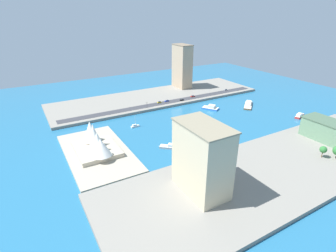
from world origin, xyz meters
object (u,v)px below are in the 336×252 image
suv_black (182,100)px  pickup_red (193,96)px  ferry_yellow_fast (207,133)px  apartment_midrise_tan (182,66)px  barge_flat_brown (248,105)px  terminal_long_green (331,132)px  opera_landmark (96,142)px  traffic_light_waterfront (147,104)px  taxi_yellow_cab (159,102)px  hatchback_blue (167,101)px  water_taxi_orange (208,119)px  sedan_silver (226,90)px  office_block_beige (202,159)px  tugboat_red (299,115)px  yacht_sleek_gray (170,147)px  catamaran_blue (211,108)px  sailboat_small_white (135,126)px

suv_black → pickup_red: bearing=-74.5°
ferry_yellow_fast → apartment_midrise_tan: 143.24m
barge_flat_brown → suv_black: bearing=51.8°
terminal_long_green → opera_landmark: bearing=65.1°
apartment_midrise_tan → traffic_light_waterfront: 92.25m
taxi_yellow_cab → hatchback_blue: size_ratio=0.84×
ferry_yellow_fast → opera_landmark: opera_landmark is taller
water_taxi_orange → apartment_midrise_tan: apartment_midrise_tan is taller
apartment_midrise_tan → sedan_silver: size_ratio=11.90×
apartment_midrise_tan → suv_black: (-47.62, 30.29, -25.55)m
office_block_beige → traffic_light_waterfront: bearing=-13.5°
terminal_long_green → tugboat_red: bearing=-33.3°
sedan_silver → yacht_sleek_gray: bearing=124.2°
catamaran_blue → traffic_light_waterfront: (28.68, 58.73, 5.31)m
sedan_silver → taxi_yellow_cab: size_ratio=1.03×
opera_landmark → office_block_beige: bearing=-153.0°
apartment_midrise_tan → pickup_red: (-42.63, 12.31, -25.54)m
barge_flat_brown → sailboat_small_white: 126.77m
barge_flat_brown → sailboat_small_white: size_ratio=2.22×
terminal_long_green → hatchback_blue: 155.11m
apartment_midrise_tan → sedan_silver: (-41.13, -38.06, -25.58)m
office_block_beige → sedan_silver: (143.51, -144.16, -18.68)m
hatchback_blue → opera_landmark: bearing=125.9°
traffic_light_waterfront → yacht_sleek_gray: bearing=165.9°
yacht_sleek_gray → traffic_light_waterfront: traffic_light_waterfront is taller
ferry_yellow_fast → sedan_silver: (86.99, -96.30, 1.07)m
pickup_red → hatchback_blue: bearing=89.6°
tugboat_red → suv_black: size_ratio=3.55×
ferry_yellow_fast → apartment_midrise_tan: apartment_midrise_tan is taller
office_block_beige → pickup_red: size_ratio=7.86×
terminal_long_green → taxi_yellow_cab: bearing=25.9°
suv_black → sedan_silver: bearing=-84.6°
yacht_sleek_gray → apartment_midrise_tan: size_ratio=0.27×
sedan_silver → pickup_red: size_ratio=0.89×
suv_black → hatchback_blue: (5.21, 15.82, -0.02)m
traffic_light_waterfront → office_block_beige: bearing=166.5°
barge_flat_brown → taxi_yellow_cab: (49.06, 81.09, 2.07)m
traffic_light_waterfront → pickup_red: bearing=-82.6°
office_block_beige → catamaran_blue: bearing=-40.8°
tugboat_red → pickup_red: bearing=30.4°
catamaran_blue → opera_landmark: size_ratio=0.46×
sailboat_small_white → terminal_long_green: 154.25m
hatchback_blue → traffic_light_waterfront: 29.18m
taxi_yellow_cab → water_taxi_orange: bearing=-162.5°
pickup_red → catamaran_blue: bearing=175.5°
sailboat_small_white → ferry_yellow_fast: (-45.43, -42.73, 1.34)m
ferry_yellow_fast → office_block_beige: office_block_beige is taller
water_taxi_orange → traffic_light_waterfront: (52.33, 37.30, 5.62)m
water_taxi_orange → office_block_beige: bearing=139.6°
tugboat_red → traffic_light_waterfront: (88.41, 118.12, 5.34)m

